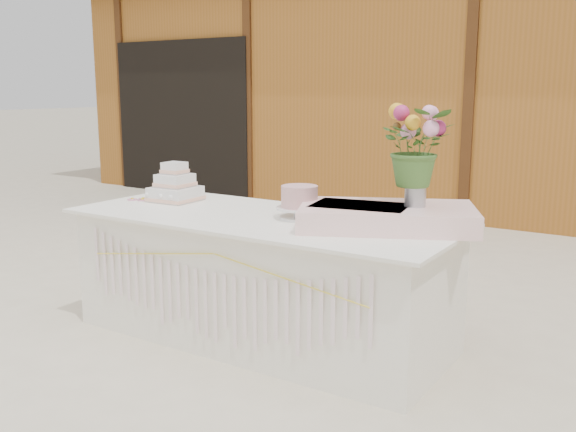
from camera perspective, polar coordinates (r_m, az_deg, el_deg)
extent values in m
plane|color=beige|center=(4.08, -2.31, -10.66)|extent=(80.00, 80.00, 0.00)
cube|color=brown|center=(9.36, 19.51, 10.50)|extent=(12.00, 4.00, 3.00)
cube|color=black|center=(9.54, -9.48, 8.58)|extent=(2.40, 0.08, 2.20)
cube|color=white|center=(3.96, -2.35, -5.62)|extent=(2.28, 0.88, 0.75)
cube|color=white|center=(3.87, -2.40, -0.15)|extent=(2.40, 1.00, 0.02)
cube|color=white|center=(4.44, -9.98, 1.95)|extent=(0.29, 0.29, 0.10)
cube|color=#FBB99E|center=(4.44, -9.96, 1.57)|extent=(0.31, 0.31, 0.02)
cube|color=white|center=(4.42, -10.02, 3.14)|extent=(0.21, 0.21, 0.09)
cube|color=#FBB99E|center=(4.43, -10.01, 2.82)|extent=(0.22, 0.22, 0.02)
cube|color=white|center=(4.41, -10.05, 4.22)|extent=(0.14, 0.14, 0.08)
cube|color=#FBB99E|center=(4.41, -10.04, 3.96)|extent=(0.15, 0.15, 0.02)
cylinder|color=white|center=(3.78, 1.02, -0.14)|extent=(0.23, 0.23, 0.01)
cylinder|color=white|center=(3.77, 1.02, 0.29)|extent=(0.07, 0.07, 0.04)
cylinder|color=white|center=(3.77, 1.02, 0.71)|extent=(0.27, 0.27, 0.01)
cylinder|color=#DEA2A0|center=(3.76, 1.03, 1.75)|extent=(0.22, 0.22, 0.13)
cube|color=#FCCECA|center=(3.58, 8.78, -0.06)|extent=(1.09, 0.90, 0.12)
cylinder|color=#AEAEB3|center=(3.57, 11.26, 2.10)|extent=(0.12, 0.12, 0.16)
imported|color=#3D6528|center=(3.54, 11.44, 6.79)|extent=(0.49, 0.47, 0.43)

